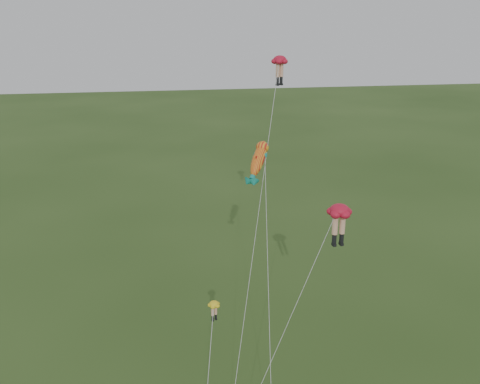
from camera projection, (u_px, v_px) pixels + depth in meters
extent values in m
ellipsoid|color=red|center=(280.00, 60.00, 39.61)|extent=(1.77, 1.77, 0.64)
cylinder|color=#EBAB8A|center=(278.00, 70.00, 39.73)|extent=(0.29, 0.29, 0.98)
cylinder|color=black|center=(277.00, 80.00, 39.97)|extent=(0.22, 0.22, 0.49)
cube|color=black|center=(277.00, 85.00, 40.07)|extent=(0.29, 0.33, 0.14)
cylinder|color=#EBAB8A|center=(281.00, 70.00, 39.97)|extent=(0.29, 0.29, 0.98)
cylinder|color=black|center=(281.00, 80.00, 40.21)|extent=(0.22, 0.22, 0.49)
cube|color=black|center=(281.00, 84.00, 40.31)|extent=(0.29, 0.33, 0.14)
cylinder|color=silver|center=(257.00, 222.00, 36.65)|extent=(5.65, 12.57, 21.28)
ellipsoid|color=red|center=(340.00, 210.00, 33.19)|extent=(1.77, 1.77, 0.82)
cylinder|color=#EBAB8A|center=(335.00, 225.00, 33.45)|extent=(0.36, 0.36, 1.25)
cylinder|color=black|center=(334.00, 239.00, 33.75)|extent=(0.28, 0.28, 0.62)
cube|color=black|center=(334.00, 244.00, 33.88)|extent=(0.24, 0.38, 0.18)
cylinder|color=#EBAB8A|center=(342.00, 224.00, 33.56)|extent=(0.36, 0.36, 1.25)
cylinder|color=black|center=(342.00, 238.00, 33.86)|extent=(0.28, 0.28, 0.62)
cube|color=black|center=(341.00, 244.00, 33.99)|extent=(0.24, 0.38, 0.18)
cylinder|color=silver|center=(292.00, 314.00, 33.19)|extent=(6.57, 3.20, 13.05)
ellipsoid|color=yellow|center=(214.00, 304.00, 33.20)|extent=(1.08, 1.08, 0.40)
cylinder|color=#EBAB8A|center=(213.00, 311.00, 33.28)|extent=(0.18, 0.18, 0.60)
cylinder|color=black|center=(213.00, 318.00, 33.43)|extent=(0.14, 0.14, 0.30)
cube|color=black|center=(213.00, 320.00, 33.49)|extent=(0.17, 0.20, 0.09)
cylinder|color=#EBAB8A|center=(216.00, 310.00, 33.43)|extent=(0.18, 0.18, 0.60)
cylinder|color=black|center=(216.00, 316.00, 33.57)|extent=(0.14, 0.14, 0.30)
cube|color=black|center=(216.00, 319.00, 33.64)|extent=(0.17, 0.20, 0.09)
cylinder|color=silver|center=(208.00, 382.00, 31.48)|extent=(1.55, 5.87, 7.32)
ellipsoid|color=gold|center=(259.00, 159.00, 35.41)|extent=(2.19, 2.60, 2.60)
sphere|color=gold|center=(259.00, 159.00, 35.41)|extent=(1.46, 1.56, 1.27)
cone|color=#148778|center=(259.00, 159.00, 35.41)|extent=(1.26, 1.39, 1.20)
cone|color=#148778|center=(259.00, 159.00, 35.41)|extent=(1.26, 1.39, 1.20)
cone|color=#148778|center=(259.00, 159.00, 35.41)|extent=(0.71, 0.78, 0.67)
cone|color=#148778|center=(259.00, 159.00, 35.41)|extent=(0.71, 0.78, 0.67)
cone|color=red|center=(259.00, 159.00, 35.41)|extent=(0.74, 0.80, 0.66)
cylinder|color=silver|center=(265.00, 295.00, 33.40)|extent=(0.85, 9.40, 15.11)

